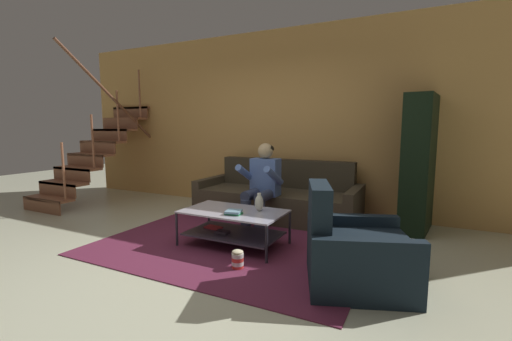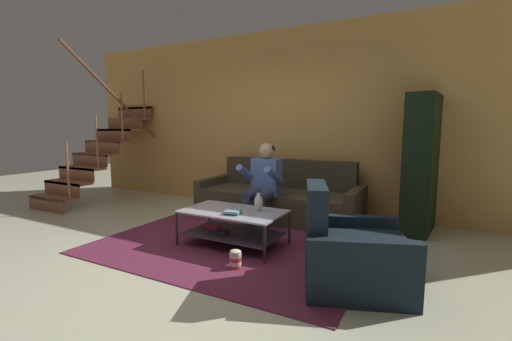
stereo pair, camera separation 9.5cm
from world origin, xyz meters
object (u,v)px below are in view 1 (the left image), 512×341
book_stack (234,212)px  couch (278,199)px  person_seated_center (262,182)px  coffee_table (233,222)px  vase (259,203)px  bookshelf (423,175)px  popcorn_tub (238,259)px  armchair (354,253)px

book_stack → couch: bearing=94.5°
couch → person_seated_center: 0.65m
coffee_table → vase: (0.27, 0.12, 0.23)m
couch → bookshelf: bearing=9.0°
person_seated_center → bookshelf: 2.12m
couch → vase: (0.31, -1.26, 0.23)m
vase → popcorn_tub: size_ratio=1.09×
person_seated_center → armchair: 1.93m
book_stack → popcorn_tub: 0.60m
book_stack → person_seated_center: bearing=97.0°
vase → armchair: size_ratio=0.19×
vase → bookshelf: bookshelf is taller
person_seated_center → popcorn_tub: size_ratio=6.04×
couch → bookshelf: size_ratio=1.37×
armchair → popcorn_tub: (-1.05, -0.16, -0.19)m
couch → bookshelf: bookshelf is taller
person_seated_center → coffee_table: person_seated_center is taller
couch → vase: bearing=-76.4°
vase → armchair: 1.28m
book_stack → armchair: size_ratio=0.19×
coffee_table → armchair: size_ratio=1.07×
armchair → bookshelf: bearing=76.9°
couch → vase: couch is taller
coffee_table → vase: bearing=24.0°
person_seated_center → bookshelf: size_ratio=0.64×
popcorn_tub → coffee_table: bearing=124.1°
coffee_table → vase: 0.38m
popcorn_tub → person_seated_center: bearing=106.3°
couch → armchair: armchair is taller
person_seated_center → vase: 0.78m
person_seated_center → vase: (0.31, -0.71, -0.11)m
book_stack → armchair: armchair is taller
couch → coffee_table: (0.03, -1.38, -0.00)m
couch → popcorn_tub: 1.98m
bookshelf → popcorn_tub: size_ratio=9.38×
coffee_table → book_stack: book_stack is taller
vase → person_seated_center: bearing=113.2°
person_seated_center → armchair: (1.46, -1.22, -0.34)m
popcorn_tub → book_stack: bearing=124.5°
person_seated_center → book_stack: 0.99m
person_seated_center → book_stack: person_seated_center is taller
person_seated_center → armchair: bearing=-39.9°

